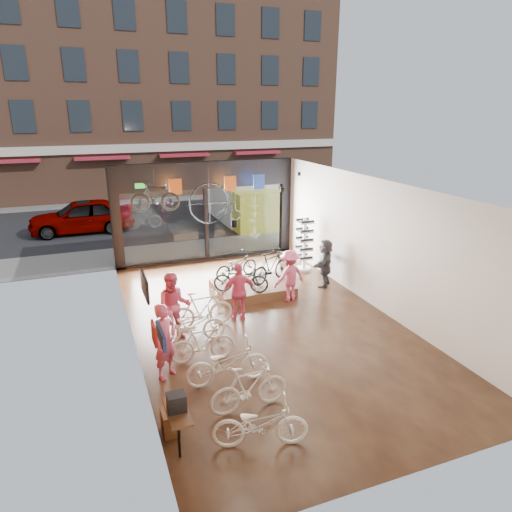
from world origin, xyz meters
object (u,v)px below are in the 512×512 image
floor_bike_2 (227,363)px  street_car (82,216)px  sunglasses_rack (304,245)px  hung_bike (155,197)px  floor_bike_5 (202,309)px  customer_3 (290,276)px  customer_0 (165,341)px  customer_5 (325,263)px  box_truck (244,196)px  customer_2 (239,292)px  display_bike_mid (271,267)px  floor_bike_0 (260,424)px  display_platform (252,288)px  floor_bike_1 (249,388)px  display_bike_left (241,279)px  floor_bike_4 (192,325)px  display_bike_right (236,266)px  customer_1 (174,306)px  floor_bike_3 (203,343)px  penny_farthing (218,204)px

floor_bike_2 → street_car: bearing=14.1°
sunglasses_rack → hung_bike: size_ratio=1.22×
floor_bike_5 → customer_3: 3.08m
customer_0 → customer_5: 6.91m
box_truck → customer_2: 11.33m
floor_bike_2 → hung_bike: (-0.32, 6.65, 2.45)m
box_truck → display_bike_mid: size_ratio=4.29×
customer_5 → hung_bike: size_ratio=1.02×
hung_bike → customer_5: bearing=-105.1°
floor_bike_0 → sunglasses_rack: sunglasses_rack is taller
floor_bike_5 → display_platform: (2.12, 1.80, -0.37)m
floor_bike_1 → customer_2: customer_2 is taller
floor_bike_5 → display_bike_left: bearing=-52.1°
customer_2 → floor_bike_4: bearing=30.4°
hung_bike → floor_bike_1: bearing=-166.8°
floor_bike_0 → floor_bike_2: size_ratio=0.93×
display_bike_right → street_car: bearing=9.0°
display_bike_right → sunglasses_rack: (2.80, 0.64, 0.24)m
street_car → customer_1: size_ratio=2.63×
customer_5 → street_car: bearing=-101.2°
floor_bike_3 → customer_1: bearing=19.2°
customer_0 → customer_2: bearing=3.3°
box_truck → hung_bike: (-5.48, -6.80, 1.50)m
floor_bike_4 → customer_5: 5.51m
customer_2 → penny_farthing: size_ratio=0.94×
floor_bike_0 → display_bike_right: size_ratio=1.04×
display_bike_left → sunglasses_rack: sunglasses_rack is taller
street_car → display_bike_left: street_car is taller
floor_bike_1 → customer_5: size_ratio=1.01×
display_bike_mid → customer_1: size_ratio=0.94×
floor_bike_2 → floor_bike_3: floor_bike_2 is taller
customer_1 → customer_3: bearing=25.9°
floor_bike_1 → floor_bike_4: bearing=4.9°
box_truck → customer_5: 9.19m
floor_bike_3 → display_bike_mid: display_bike_mid is taller
box_truck → display_bike_mid: bearing=-104.2°
customer_2 → street_car: bearing=-67.0°
customer_1 → customer_3: customer_1 is taller
customer_3 → floor_bike_5: bearing=3.3°
floor_bike_3 → customer_2: customer_2 is taller
display_platform → floor_bike_4: bearing=-135.8°
customer_5 → hung_bike: (-5.07, 2.36, 2.12)m
display_platform → customer_2: (-1.03, -1.74, 0.69)m
floor_bike_0 → display_bike_left: (1.75, 6.08, 0.30)m
customer_1 → hung_bike: bearing=94.4°
customer_0 → hung_bike: 6.32m
floor_bike_2 → display_platform: bearing=-22.8°
box_truck → customer_2: size_ratio=4.30×
floor_bike_1 → display_bike_left: 5.31m
floor_bike_5 → sunglasses_rack: size_ratio=0.89×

